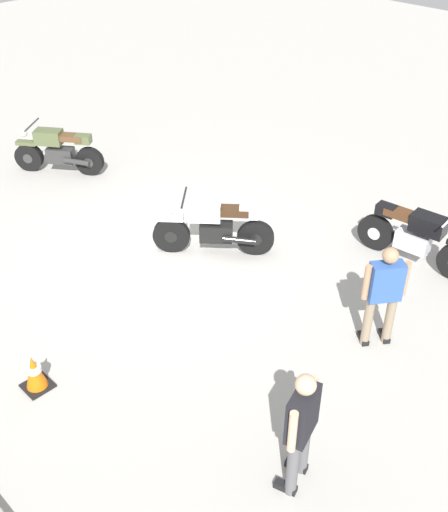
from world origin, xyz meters
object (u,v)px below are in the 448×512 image
person_in_black_shirt (301,425)px  traffic_cone (34,372)px  motorcycle_black_cruiser (416,236)px  motorcycle_olive_vintage (58,151)px  person_in_blue_shirt (384,292)px  motorcycle_silver_cruiser (214,227)px

person_in_black_shirt → traffic_cone: 3.63m
motorcycle_black_cruiser → traffic_cone: bearing=-114.0°
motorcycle_black_cruiser → traffic_cone: size_ratio=3.95×
motorcycle_olive_vintage → person_in_black_shirt: bearing=127.9°
motorcycle_olive_vintage → traffic_cone: 6.37m
motorcycle_black_cruiser → motorcycle_olive_vintage: motorcycle_black_cruiser is taller
motorcycle_black_cruiser → traffic_cone: (1.94, 6.03, -0.26)m
person_in_blue_shirt → traffic_cone: size_ratio=3.05×
motorcycle_black_cruiser → motorcycle_silver_cruiser: size_ratio=1.28×
motorcycle_black_cruiser → traffic_cone: 6.34m
motorcycle_silver_cruiser → person_in_black_shirt: person_in_black_shirt is taller
motorcycle_black_cruiser → motorcycle_silver_cruiser: same height
motorcycle_silver_cruiser → motorcycle_black_cruiser: bearing=178.1°
person_in_blue_shirt → traffic_cone: bearing=91.8°
person_in_black_shirt → motorcycle_olive_vintage: bearing=-32.9°
motorcycle_silver_cruiser → traffic_cone: size_ratio=3.09×
motorcycle_olive_vintage → person_in_blue_shirt: size_ratio=1.03×
motorcycle_silver_cruiser → person_in_black_shirt: size_ratio=1.00×
motorcycle_black_cruiser → person_in_blue_shirt: person_in_blue_shirt is taller
motorcycle_black_cruiser → person_in_black_shirt: size_ratio=1.28×
motorcycle_black_cruiser → motorcycle_silver_cruiser: bearing=-146.1°
motorcycle_silver_cruiser → motorcycle_olive_vintage: bearing=-39.5°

